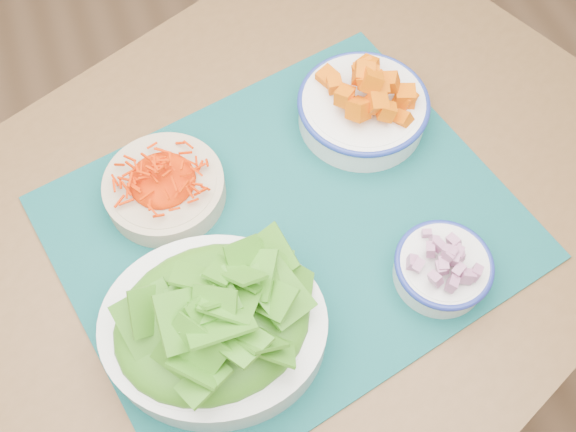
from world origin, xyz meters
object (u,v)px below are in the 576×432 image
at_px(squash_bowl, 364,103).
at_px(table, 251,269).
at_px(placemat, 288,227).
at_px(onion_bowl, 443,266).
at_px(carrot_bowl, 164,184).
at_px(lettuce_bowl, 213,322).

bearing_deg(squash_bowl, table, -148.89).
bearing_deg(table, squash_bowl, 8.23).
xyz_separation_m(placemat, onion_bowl, (0.17, -0.14, 0.04)).
bearing_deg(squash_bowl, carrot_bowl, -174.48).
relative_size(carrot_bowl, lettuce_bowl, 0.58).
bearing_deg(lettuce_bowl, placemat, 59.99).
relative_size(table, lettuce_bowl, 4.31).
relative_size(placemat, carrot_bowl, 3.06).
height_order(table, squash_bowl, squash_bowl).
xyz_separation_m(squash_bowl, onion_bowl, (-0.00, -0.28, -0.01)).
xyz_separation_m(carrot_bowl, onion_bowl, (0.31, -0.25, 0.00)).
distance_m(placemat, lettuce_bowl, 0.20).
relative_size(placemat, lettuce_bowl, 1.78).
distance_m(placemat, squash_bowl, 0.22).
height_order(placemat, onion_bowl, onion_bowl).
bearing_deg(table, lettuce_bowl, -146.50).
distance_m(carrot_bowl, onion_bowl, 0.40).
xyz_separation_m(squash_bowl, lettuce_bowl, (-0.31, -0.26, 0.01)).
bearing_deg(squash_bowl, lettuce_bowl, -140.14).
distance_m(squash_bowl, lettuce_bowl, 0.40).
relative_size(table, onion_bowl, 11.31).
height_order(table, lettuce_bowl, lettuce_bowl).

